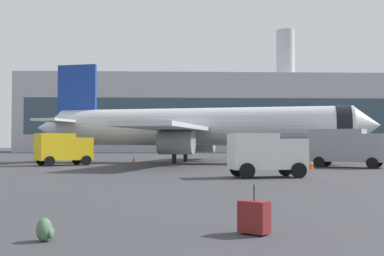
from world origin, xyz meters
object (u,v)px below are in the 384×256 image
(cargo_van, at_px, (266,153))
(traveller_backpack, at_px, (45,230))
(airplane_at_gate, at_px, (197,127))
(rolling_suitcase, at_px, (254,217))
(fuel_truck, at_px, (347,146))
(safety_cone_near, at_px, (311,164))
(safety_cone_mid, at_px, (134,159))
(service_truck, at_px, (63,148))

(cargo_van, relative_size, traveller_backpack, 9.64)
(airplane_at_gate, height_order, rolling_suitcase, airplane_at_gate)
(airplane_at_gate, height_order, fuel_truck, airplane_at_gate)
(cargo_van, distance_m, safety_cone_near, 10.19)
(safety_cone_mid, height_order, rolling_suitcase, rolling_suitcase)
(rolling_suitcase, bearing_deg, fuel_truck, 66.23)
(safety_cone_near, bearing_deg, cargo_van, -120.99)
(fuel_truck, distance_m, cargo_van, 14.44)
(airplane_at_gate, bearing_deg, safety_cone_mid, 164.26)
(airplane_at_gate, relative_size, safety_cone_mid, 53.76)
(rolling_suitcase, height_order, traveller_backpack, rolling_suitcase)
(fuel_truck, distance_m, safety_cone_mid, 21.70)
(traveller_backpack, bearing_deg, fuel_truck, 59.77)
(fuel_truck, height_order, traveller_backpack, fuel_truck)
(rolling_suitcase, bearing_deg, airplane_at_gate, 89.17)
(airplane_at_gate, relative_size, fuel_truck, 5.55)
(safety_cone_mid, relative_size, rolling_suitcase, 0.60)
(service_truck, height_order, fuel_truck, fuel_truck)
(airplane_at_gate, height_order, safety_cone_mid, airplane_at_gate)
(service_truck, distance_m, rolling_suitcase, 35.17)
(airplane_at_gate, bearing_deg, safety_cone_near, -54.51)
(cargo_van, bearing_deg, safety_cone_near, 59.01)
(service_truck, xyz_separation_m, rolling_suitcase, (11.84, -33.09, -1.22))
(service_truck, distance_m, fuel_truck, 24.89)
(safety_cone_near, distance_m, traveller_backpack, 29.89)
(safety_cone_mid, bearing_deg, rolling_suitcase, -81.39)
(safety_cone_near, bearing_deg, safety_cone_mid, 137.72)
(safety_cone_near, xyz_separation_m, safety_cone_mid, (-14.89, 13.54, -0.06))
(safety_cone_near, distance_m, rolling_suitcase, 27.64)
(traveller_backpack, bearing_deg, safety_cone_mid, 92.24)
(safety_cone_mid, height_order, traveller_backpack, safety_cone_mid)
(service_truck, relative_size, safety_cone_near, 6.75)
(cargo_van, height_order, rolling_suitcase, cargo_van)
(rolling_suitcase, relative_size, traveller_backpack, 2.29)
(safety_cone_near, height_order, traveller_backpack, safety_cone_near)
(safety_cone_mid, bearing_deg, airplane_at_gate, -15.74)
(safety_cone_near, relative_size, traveller_backpack, 1.61)
(service_truck, xyz_separation_m, safety_cone_near, (20.72, -6.92, -1.23))
(cargo_van, height_order, safety_cone_mid, cargo_van)
(airplane_at_gate, distance_m, traveller_backpack, 38.92)
(service_truck, relative_size, rolling_suitcase, 4.75)
(fuel_truck, xyz_separation_m, rolling_suitcase, (-12.67, -28.77, -1.38))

